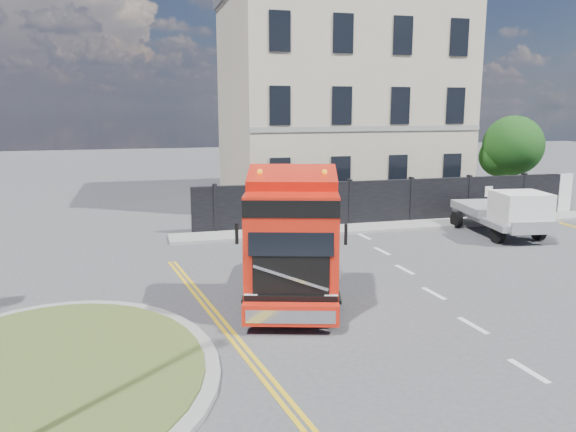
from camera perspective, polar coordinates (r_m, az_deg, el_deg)
name	(u,v)px	position (r m, az deg, el deg)	size (l,w,h in m)	color
ground	(332,298)	(15.87, 4.44, -8.31)	(120.00, 120.00, 0.00)	#424244
traffic_island	(46,374)	(12.39, -23.40, -14.56)	(6.80, 6.80, 0.17)	gray
hoarding_fence	(402,201)	(26.19, 11.47, 1.48)	(18.80, 0.25, 2.00)	black
georgian_building	(336,97)	(32.53, 4.91, 11.92)	(12.30, 10.30, 12.80)	#B9A893
tree	(510,148)	(32.69, 21.60, 6.41)	(3.20, 3.20, 4.80)	#382619
pavement_far	(399,226)	(25.33, 11.17, -0.99)	(20.00, 1.60, 0.12)	gray
truck	(292,246)	(14.83, 0.43, -3.11)	(3.86, 6.42, 3.62)	black
flatbed_pickup	(511,213)	(24.27, 21.68, 0.32)	(2.53, 4.97, 1.97)	gray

